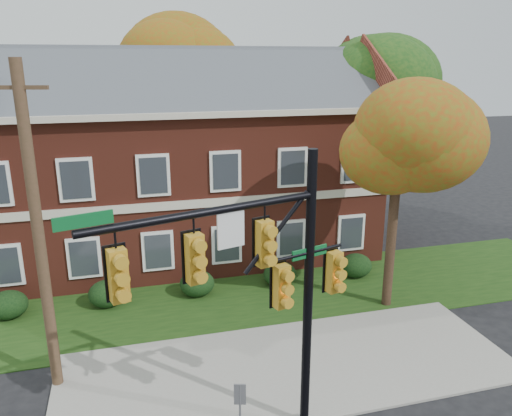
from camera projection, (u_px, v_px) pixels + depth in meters
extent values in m
plane|color=black|center=(300.00, 388.00, 14.54)|extent=(120.00, 120.00, 0.00)
cube|color=gray|center=(289.00, 367.00, 15.45)|extent=(14.00, 5.00, 0.08)
cube|color=#193811|center=(249.00, 297.00, 20.08)|extent=(30.00, 6.00, 0.04)
cube|color=maroon|center=(179.00, 182.00, 24.14)|extent=(18.00, 8.00, 7.00)
cube|color=beige|center=(175.00, 106.00, 23.10)|extent=(18.80, 8.80, 0.24)
cube|color=beige|center=(190.00, 204.00, 20.41)|extent=(18.00, 0.12, 0.35)
ellipsoid|color=black|center=(8.00, 305.00, 18.34)|extent=(1.40, 1.26, 1.05)
ellipsoid|color=black|center=(107.00, 294.00, 19.21)|extent=(1.40, 1.26, 1.05)
ellipsoid|color=black|center=(197.00, 284.00, 20.09)|extent=(1.40, 1.26, 1.05)
ellipsoid|color=black|center=(280.00, 274.00, 20.96)|extent=(1.40, 1.26, 1.05)
ellipsoid|color=black|center=(356.00, 266.00, 21.83)|extent=(1.40, 1.26, 1.05)
cylinder|color=black|center=(392.00, 235.00, 18.66)|extent=(0.36, 0.36, 5.76)
ellipsoid|color=#B02C0F|center=(400.00, 139.00, 17.63)|extent=(4.25, 4.25, 3.60)
ellipsoid|color=#B02C0F|center=(423.00, 123.00, 17.27)|extent=(3.50, 3.50, 3.00)
cylinder|color=black|center=(374.00, 165.00, 27.81)|extent=(0.36, 0.36, 7.04)
ellipsoid|color=#103D13|center=(380.00, 84.00, 26.55)|extent=(5.95, 5.95, 5.04)
ellipsoid|color=#103D13|center=(401.00, 73.00, 26.11)|extent=(4.90, 4.90, 4.20)
cylinder|color=black|center=(179.00, 147.00, 31.69)|extent=(0.36, 0.36, 7.68)
ellipsoid|color=#A5380E|center=(176.00, 69.00, 30.32)|extent=(6.46, 6.46, 5.47)
ellipsoid|color=#A5380E|center=(192.00, 59.00, 29.86)|extent=(5.32, 5.32, 4.56)
cylinder|color=black|center=(308.00, 299.00, 12.02)|extent=(0.28, 0.28, 7.30)
cylinder|color=black|center=(208.00, 212.00, 9.97)|extent=(5.05, 1.62, 0.17)
cylinder|color=black|center=(310.00, 252.00, 11.67)|extent=(1.83, 0.61, 0.08)
cube|color=#B9841D|center=(118.00, 276.00, 9.30)|extent=(0.53, 0.43, 1.21)
cube|color=#B9841D|center=(195.00, 259.00, 10.08)|extent=(0.53, 0.43, 1.21)
cube|color=#B9841D|center=(265.00, 244.00, 10.92)|extent=(0.53, 0.43, 1.21)
cube|color=silver|center=(231.00, 230.00, 10.36)|extent=(0.61, 0.22, 0.78)
cube|color=#0B5725|center=(83.00, 221.00, 8.71)|extent=(1.01, 0.33, 0.25)
cube|color=#B9841D|center=(282.00, 286.00, 11.48)|extent=(0.53, 0.43, 1.21)
cube|color=#B9841D|center=(334.00, 272.00, 12.26)|extent=(0.53, 0.43, 1.21)
cube|color=#0B5725|center=(310.00, 252.00, 11.67)|extent=(0.96, 0.32, 0.24)
cylinder|color=#44341F|center=(39.00, 237.00, 13.36)|extent=(0.38, 0.38, 9.25)
cube|color=#44341F|center=(19.00, 87.00, 12.24)|extent=(1.42, 0.47, 0.10)
cube|color=slate|center=(240.00, 394.00, 11.64)|extent=(0.28, 0.11, 0.55)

